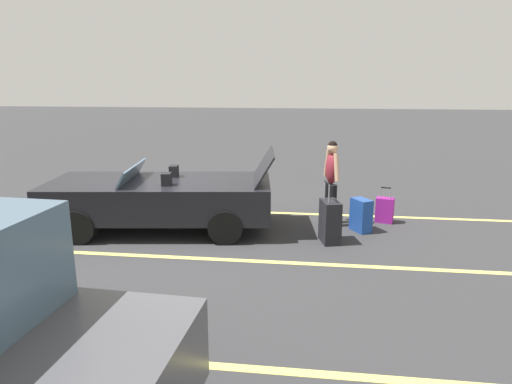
# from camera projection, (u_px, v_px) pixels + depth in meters

# --- Properties ---
(ground_plane) EXTENTS (80.00, 80.00, 0.00)m
(ground_plane) POSITION_uv_depth(u_px,v_px,m) (162.00, 229.00, 8.61)
(ground_plane) COLOR #333335
(lot_line_near) EXTENTS (18.00, 0.12, 0.01)m
(lot_line_near) POSITION_uv_depth(u_px,v_px,m) (182.00, 210.00, 9.88)
(lot_line_near) COLOR #EAE066
(lot_line_near) RESTS_ON ground_plane
(lot_line_mid) EXTENTS (18.00, 0.12, 0.01)m
(lot_line_mid) POSITION_uv_depth(u_px,v_px,m) (135.00, 255.00, 7.28)
(lot_line_mid) COLOR #EAE066
(lot_line_mid) RESTS_ON ground_plane
(lot_line_far) EXTENTS (18.00, 0.12, 0.01)m
(lot_line_far) POSITION_uv_depth(u_px,v_px,m) (35.00, 352.00, 4.68)
(lot_line_far) COLOR #EAE066
(lot_line_far) RESTS_ON ground_plane
(convertible_car) EXTENTS (4.38, 2.26, 1.50)m
(convertible_car) POSITION_uv_depth(u_px,v_px,m) (150.00, 199.00, 8.47)
(convertible_car) COLOR black
(convertible_car) RESTS_ON ground_plane
(suitcase_large_black) EXTENTS (0.40, 0.53, 1.08)m
(suitcase_large_black) POSITION_uv_depth(u_px,v_px,m) (330.00, 222.00, 7.81)
(suitcase_large_black) COLOR black
(suitcase_large_black) RESTS_ON ground_plane
(suitcase_medium_bright) EXTENTS (0.41, 0.47, 0.62)m
(suitcase_medium_bright) POSITION_uv_depth(u_px,v_px,m) (361.00, 215.00, 8.40)
(suitcase_medium_bright) COLOR #1E479E
(suitcase_medium_bright) RESTS_ON ground_plane
(suitcase_small_carryon) EXTENTS (0.38, 0.30, 0.74)m
(suitcase_small_carryon) POSITION_uv_depth(u_px,v_px,m) (385.00, 210.00, 8.95)
(suitcase_small_carryon) COLOR #991E8C
(suitcase_small_carryon) RESTS_ON ground_plane
(traveler_person) EXTENTS (0.33, 0.59, 1.65)m
(traveler_person) POSITION_uv_depth(u_px,v_px,m) (331.00, 178.00, 8.63)
(traveler_person) COLOR black
(traveler_person) RESTS_ON ground_plane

